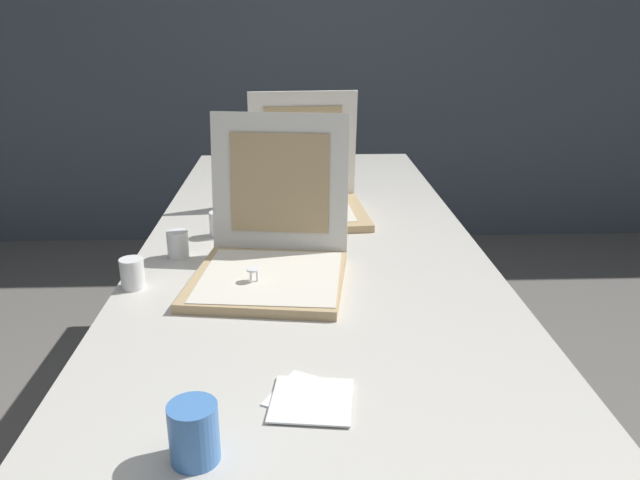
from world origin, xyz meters
TOP-DOWN VIEW (x-y plane):
  - wall_back at (0.00, 2.71)m, footprint 10.00×0.10m
  - table at (0.00, 0.61)m, footprint 0.90×2.21m
  - pizza_box_front at (-0.10, 0.35)m, footprint 0.39×0.43m
  - pizza_box_middle at (-0.00, 0.85)m, footprint 0.37×0.37m
  - cup_white_near_left at (-0.41, 0.31)m, footprint 0.05×0.05m
  - cup_white_near_center at (-0.34, 0.49)m, footprint 0.05×0.05m
  - cup_white_mid at (-0.25, 0.65)m, footprint 0.05×0.05m
  - cup_printed_front at (-0.18, -0.28)m, footprint 0.07×0.07m
  - napkin_pile at (-0.02, -0.15)m, footprint 0.15×0.17m

SIDE VIEW (x-z plane):
  - table at x=0.00m, z-range 0.32..1.05m
  - napkin_pile at x=-0.02m, z-range 0.73..0.73m
  - cup_white_near_left at x=-0.41m, z-range 0.73..0.80m
  - cup_white_near_center at x=-0.34m, z-range 0.73..0.80m
  - cup_white_mid at x=-0.25m, z-range 0.73..0.80m
  - cup_printed_front at x=-0.18m, z-range 0.73..0.82m
  - pizza_box_middle at x=0.00m, z-range 0.60..0.96m
  - pizza_box_front at x=-0.10m, z-range 0.60..0.96m
  - wall_back at x=0.00m, z-range 0.00..2.60m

